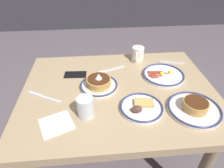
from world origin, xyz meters
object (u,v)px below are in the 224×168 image
at_px(fork_near, 171,62).
at_px(butter_knife, 44,97).
at_px(plate_far_side, 195,108).
at_px(paper_napkin, 56,124).
at_px(tea_spoon, 108,70).
at_px(plate_near_main, 163,75).
at_px(plate_center_pancakes, 141,107).
at_px(plate_far_companion, 99,84).
at_px(coffee_mug, 138,54).
at_px(drinking_glass, 85,108).
at_px(cell_phone, 75,75).

relative_size(fork_near, butter_knife, 0.91).
distance_m(plate_far_side, butter_knife, 0.83).
bearing_deg(plate_far_side, paper_napkin, 2.46).
relative_size(paper_napkin, tea_spoon, 0.80).
bearing_deg(plate_near_main, tea_spoon, -16.22).
relative_size(plate_center_pancakes, plate_far_companion, 1.00).
bearing_deg(paper_napkin, plate_near_main, -150.81).
distance_m(plate_center_pancakes, coffee_mug, 0.54).
distance_m(plate_far_side, coffee_mug, 0.60).
height_order(plate_center_pancakes, plate_far_side, plate_far_side).
relative_size(plate_far_side, coffee_mug, 2.31).
distance_m(plate_near_main, plate_center_pancakes, 0.36).
relative_size(drinking_glass, butter_knife, 0.53).
bearing_deg(coffee_mug, drinking_glass, 55.50).
bearing_deg(cell_phone, plate_center_pancakes, 138.10).
relative_size(plate_far_companion, plate_far_side, 0.83).
relative_size(cell_phone, paper_napkin, 0.96).
height_order(cell_phone, butter_knife, cell_phone).
relative_size(plate_far_companion, paper_napkin, 1.53).
height_order(plate_far_side, fork_near, plate_far_side).
relative_size(plate_far_companion, tea_spoon, 1.22).
bearing_deg(cell_phone, plate_far_side, 151.23).
bearing_deg(plate_near_main, butter_knife, 11.14).
bearing_deg(plate_far_side, coffee_mug, -71.32).
xyz_separation_m(plate_far_companion, plate_far_side, (-0.49, 0.25, -0.01)).
relative_size(drinking_glass, paper_napkin, 0.74).
relative_size(fork_near, tea_spoon, 1.00).
xyz_separation_m(paper_napkin, butter_knife, (0.10, -0.21, 0.00)).
xyz_separation_m(plate_far_side, butter_knife, (0.81, -0.18, -0.02)).
bearing_deg(fork_near, plate_center_pancakes, 54.97).
xyz_separation_m(plate_center_pancakes, coffee_mug, (-0.09, -0.53, 0.04)).
height_order(plate_near_main, plate_center_pancakes, plate_center_pancakes).
xyz_separation_m(plate_center_pancakes, cell_phone, (0.36, -0.36, -0.01)).
bearing_deg(plate_far_companion, plate_far_side, 152.89).
height_order(plate_near_main, plate_far_side, plate_far_side).
bearing_deg(drinking_glass, cell_phone, -78.41).
bearing_deg(plate_center_pancakes, plate_far_companion, -45.50).
bearing_deg(plate_near_main, plate_center_pancakes, 54.27).
relative_size(drinking_glass, cell_phone, 0.77).
bearing_deg(plate_far_side, fork_near, -95.68).
bearing_deg(plate_far_side, plate_center_pancakes, -6.95).
height_order(plate_center_pancakes, cell_phone, plate_center_pancakes).
bearing_deg(cell_phone, fork_near, -168.66).
xyz_separation_m(plate_center_pancakes, paper_napkin, (0.43, 0.06, -0.01)).
distance_m(plate_center_pancakes, drinking_glass, 0.29).
height_order(plate_center_pancakes, drinking_glass, drinking_glass).
xyz_separation_m(drinking_glass, cell_phone, (0.08, -0.38, -0.05)).
bearing_deg(tea_spoon, cell_phone, 9.32).
bearing_deg(butter_knife, coffee_mug, -148.31).
bearing_deg(coffee_mug, plate_far_companion, 46.37).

